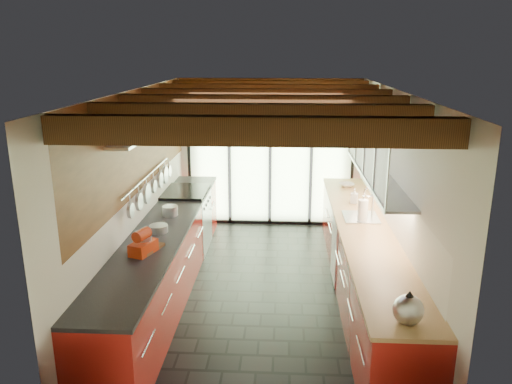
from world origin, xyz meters
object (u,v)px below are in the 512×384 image
stand_mixer (143,243)px  paper_towel (363,211)px  soap_bottle (354,196)px  kettle (408,308)px  bowl (347,185)px

stand_mixer → paper_towel: (2.54, 1.19, 0.03)m
stand_mixer → paper_towel: 2.81m
paper_towel → soap_bottle: bearing=90.0°
kettle → paper_towel: (0.00, 2.49, 0.02)m
kettle → paper_towel: 2.49m
paper_towel → bowl: (-0.00, 1.72, -0.12)m
paper_towel → bowl: size_ratio=1.47×
bowl → kettle: bearing=-90.0°
stand_mixer → soap_bottle: stand_mixer is taller
kettle → bowl: size_ratio=1.47×
stand_mixer → bowl: 3.86m
stand_mixer → bowl: stand_mixer is taller
kettle → soap_bottle: (0.00, 3.30, -0.02)m
soap_bottle → bowl: soap_bottle is taller
soap_bottle → bowl: size_ratio=0.93×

